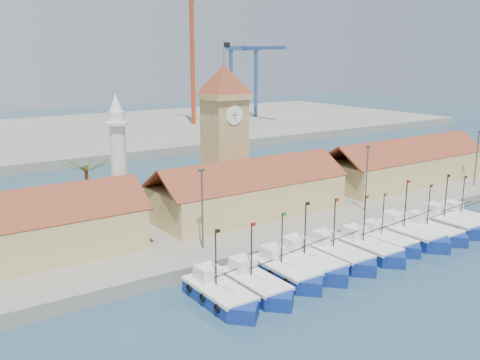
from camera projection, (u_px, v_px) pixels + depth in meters
ground at (358, 271)px, 56.90m from camera, size 400.00×400.00×0.00m
quay at (233, 212)px, 75.97m from camera, size 140.00×32.00×1.50m
terminal at (57, 136)px, 144.85m from camera, size 240.00×80.00×2.00m
boat_0 at (221, 296)px, 49.39m from camera, size 3.57×9.77×7.39m
boat_1 at (257, 286)px, 51.55m from camera, size 3.52×9.65×7.30m
boat_2 at (287, 272)px, 54.75m from camera, size 3.53×9.68×7.32m
boat_3 at (310, 264)px, 56.95m from camera, size 3.77×10.33×7.82m
boat_4 at (339, 256)px, 59.19m from camera, size 3.66×10.02×7.58m
boat_5 at (369, 249)px, 61.26m from camera, size 3.54×9.70×7.34m
boat_6 at (387, 242)px, 63.93m from camera, size 3.32×9.08×6.87m
boat_7 at (410, 235)px, 65.84m from camera, size 3.88×10.62×8.04m
boat_8 at (432, 232)px, 67.40m from camera, size 3.41×9.34×7.07m
boat_9 at (450, 224)px, 70.13m from camera, size 3.74×10.25×7.76m
boat_10 at (466, 219)px, 72.47m from camera, size 3.37×9.22×6.98m
hall_center at (249, 196)px, 72.02m from camera, size 27.04×10.13×7.61m
hall_right at (404, 168)px, 89.69m from camera, size 31.20×10.13×7.61m
clock_tower at (224, 132)px, 75.00m from camera, size 5.80×5.80×22.70m
minaret at (119, 156)px, 68.84m from camera, size 3.00×3.00×16.30m
palm_tree at (88, 191)px, 65.27m from camera, size 5.60×5.03×8.39m
lamp_posts at (290, 189)px, 65.31m from camera, size 80.70×0.25×9.03m
crane_red_right at (195, 36)px, 155.47m from camera, size 1.00×34.79×46.18m
gantry at (250, 62)px, 172.04m from camera, size 13.00×22.00×23.20m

